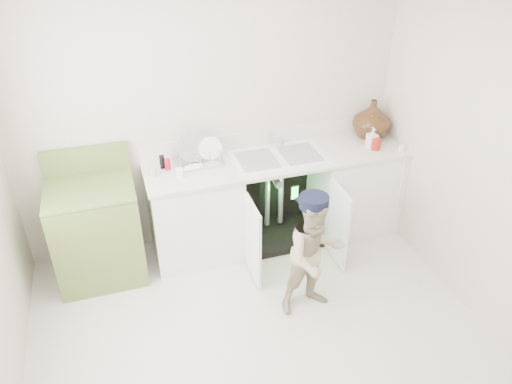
% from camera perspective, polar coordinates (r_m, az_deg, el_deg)
% --- Properties ---
extents(ground, '(3.50, 3.50, 0.00)m').
position_cam_1_polar(ground, '(4.06, 0.61, -16.29)').
color(ground, beige).
rests_on(ground, ground).
extents(room_shell, '(6.00, 5.50, 1.26)m').
position_cam_1_polar(room_shell, '(3.24, 0.73, -1.36)').
color(room_shell, beige).
rests_on(room_shell, ground).
extents(counter_run, '(2.44, 1.02, 1.28)m').
position_cam_1_polar(counter_run, '(4.79, 2.99, -0.26)').
color(counter_run, white).
rests_on(counter_run, ground).
extents(avocado_stove, '(0.72, 0.65, 1.13)m').
position_cam_1_polar(avocado_stove, '(4.55, -17.69, -4.12)').
color(avocado_stove, olive).
rests_on(avocado_stove, ground).
extents(repair_worker, '(0.55, 0.88, 1.08)m').
position_cam_1_polar(repair_worker, '(3.98, 6.71, -7.09)').
color(repair_worker, tan).
rests_on(repair_worker, ground).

